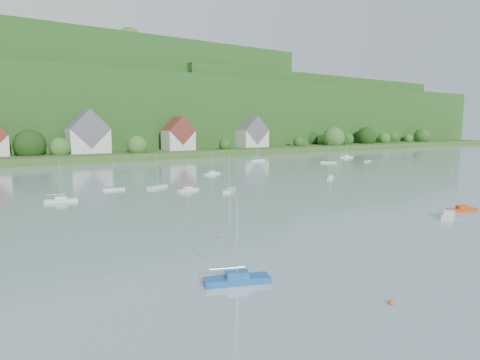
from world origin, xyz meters
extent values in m
cube|color=#2A4F1D|center=(0.00, 200.00, 1.50)|extent=(600.00, 60.00, 3.00)
cube|color=#1D4215|center=(0.00, 275.00, 20.00)|extent=(620.00, 160.00, 40.00)
cube|color=#1D4215|center=(10.00, 270.00, 28.00)|extent=(240.00, 130.00, 60.00)
cube|color=#1D4215|center=(160.00, 255.00, 22.00)|extent=(200.00, 110.00, 48.00)
sphere|color=#1B4715|center=(218.82, 196.52, 6.33)|extent=(10.24, 10.24, 10.24)
sphere|color=#336A27|center=(141.50, 180.22, 7.19)|extent=(12.88, 12.88, 12.88)
sphere|color=black|center=(139.35, 197.94, 6.40)|extent=(10.46, 10.46, 10.46)
sphere|color=#1B4715|center=(118.43, 184.90, 5.10)|extent=(6.45, 6.45, 6.45)
sphere|color=#336A27|center=(228.18, 189.87, 5.07)|extent=(6.37, 6.37, 6.37)
sphere|color=black|center=(152.01, 194.00, 6.47)|extent=(10.68, 10.68, 10.68)
sphere|color=black|center=(177.90, 186.42, 7.18)|extent=(12.85, 12.85, 12.85)
sphere|color=#336A27|center=(-6.80, 183.88, 5.66)|extent=(8.19, 8.19, 8.19)
sphere|color=#336A27|center=(153.96, 190.35, 6.41)|extent=(10.50, 10.50, 10.50)
sphere|color=black|center=(152.76, 184.28, 5.62)|extent=(8.05, 8.05, 8.05)
sphere|color=#336A27|center=(46.85, 192.08, 6.95)|extent=(12.16, 12.16, 12.16)
sphere|color=#336A27|center=(22.99, 179.93, 5.84)|extent=(8.73, 8.73, 8.73)
sphere|color=#1B4715|center=(198.64, 187.75, 5.51)|extent=(7.74, 7.74, 7.74)
sphere|color=#1B4715|center=(159.04, 186.11, 5.87)|extent=(8.84, 8.84, 8.84)
sphere|color=#1B4715|center=(235.86, 184.24, 6.67)|extent=(11.28, 11.28, 11.28)
sphere|color=#1B4715|center=(67.84, 181.69, 5.03)|extent=(6.24, 6.24, 6.24)
sphere|color=black|center=(89.43, 194.54, 5.65)|extent=(8.16, 8.16, 8.16)
sphere|color=#336A27|center=(144.77, 192.32, 5.63)|extent=(8.09, 8.09, 8.09)
sphere|color=#336A27|center=(197.13, 187.30, 5.65)|extent=(8.14, 8.14, 8.14)
sphere|color=black|center=(-17.00, 186.36, 6.87)|extent=(11.92, 11.92, 11.92)
sphere|color=#1B4715|center=(39.50, 255.03, 60.25)|extent=(12.83, 12.83, 12.83)
sphere|color=#1B4715|center=(1.11, 279.65, 60.23)|extent=(12.73, 12.73, 12.73)
sphere|color=#1B4715|center=(83.40, 244.53, 60.01)|extent=(11.50, 11.50, 11.50)
sphere|color=#1B4715|center=(60.71, 274.89, 60.56)|extent=(14.65, 14.65, 14.65)
sphere|color=#336A27|center=(39.25, 231.29, 60.09)|extent=(11.95, 11.95, 11.95)
sphere|color=#1B4715|center=(119.44, 238.58, 59.71)|extent=(9.76, 9.76, 9.76)
sphere|color=black|center=(-3.47, 243.31, 59.44)|extent=(8.21, 8.21, 8.21)
sphere|color=#336A27|center=(114.51, 242.98, 59.58)|extent=(9.00, 9.00, 9.00)
sphere|color=#1B4715|center=(101.03, 257.97, 59.41)|extent=(8.03, 8.03, 8.03)
sphere|color=#336A27|center=(176.64, 258.30, 47.67)|extent=(9.52, 9.52, 9.52)
sphere|color=#336A27|center=(233.20, 259.00, 47.60)|extent=(9.12, 9.12, 9.12)
sphere|color=#336A27|center=(100.48, 258.36, 48.62)|extent=(14.97, 14.97, 14.97)
sphere|color=black|center=(161.92, 228.86, 47.32)|extent=(7.52, 7.52, 7.52)
sphere|color=#1B4715|center=(78.67, 255.82, 47.71)|extent=(9.78, 9.78, 9.78)
sphere|color=#1B4715|center=(119.68, 254.71, 48.10)|extent=(12.02, 12.02, 12.02)
sphere|color=black|center=(137.90, 236.02, 48.02)|extent=(11.57, 11.57, 11.57)
sphere|color=#1B4715|center=(122.43, 222.73, 48.21)|extent=(12.65, 12.65, 12.65)
sphere|color=#336A27|center=(142.64, 228.37, 47.45)|extent=(8.28, 8.28, 8.28)
sphere|color=black|center=(167.90, 264.31, 47.31)|extent=(7.47, 7.47, 7.47)
sphere|color=#336A27|center=(99.14, 247.22, 47.66)|extent=(9.48, 9.48, 9.48)
sphere|color=black|center=(189.44, 271.22, 41.48)|extent=(8.43, 8.43, 8.43)
sphere|color=black|center=(182.06, 244.68, 42.37)|extent=(13.54, 13.54, 13.54)
sphere|color=black|center=(118.67, 252.35, 42.64)|extent=(15.08, 15.08, 15.08)
sphere|color=#336A27|center=(108.41, 268.02, 42.80)|extent=(15.99, 15.99, 15.99)
sphere|color=black|center=(-3.70, 272.21, 42.75)|extent=(15.72, 15.72, 15.72)
sphere|color=#336A27|center=(218.40, 301.50, 42.48)|extent=(14.17, 14.17, 14.17)
sphere|color=#1B4715|center=(10.88, 267.92, 41.84)|extent=(10.54, 10.54, 10.54)
sphere|color=black|center=(233.10, 233.99, 42.47)|extent=(14.14, 14.14, 14.14)
cube|color=beige|center=(5.00, 188.00, 8.00)|extent=(16.00, 11.00, 10.00)
cube|color=#595960|center=(5.00, 188.00, 13.00)|extent=(16.00, 11.44, 16.00)
cube|color=beige|center=(45.00, 186.00, 7.50)|extent=(13.00, 10.00, 9.00)
cube|color=maroon|center=(45.00, 186.00, 12.00)|extent=(13.00, 10.40, 13.00)
cube|color=beige|center=(90.00, 190.00, 7.50)|extent=(15.00, 10.00, 9.00)
cube|color=#595960|center=(90.00, 190.00, 12.00)|extent=(15.00, 10.40, 15.00)
cube|color=#134D96|center=(-18.70, 40.72, 0.30)|extent=(6.15, 3.65, 0.59)
cube|color=#134D96|center=(-18.70, 40.72, 0.84)|extent=(2.36, 1.82, 0.50)
cylinder|color=silver|center=(-18.70, 40.72, 4.31)|extent=(0.10, 0.10, 7.43)
cylinder|color=silver|center=(-19.54, 41.03, 1.49)|extent=(3.09, 1.23, 0.08)
cube|color=silver|center=(23.42, 44.77, 0.30)|extent=(6.11, 4.13, 0.60)
cube|color=silver|center=(23.42, 44.77, 0.85)|extent=(2.40, 1.97, 0.50)
cylinder|color=silver|center=(23.42, 44.77, 4.34)|extent=(0.10, 0.10, 7.47)
cylinder|color=silver|center=(22.61, 44.38, 1.50)|extent=(2.99, 1.52, 0.08)
cube|color=#C1400E|center=(30.19, 46.24, 0.25)|extent=(5.24, 3.09, 0.51)
cube|color=#C1400E|center=(30.19, 46.24, 0.76)|extent=(2.01, 1.55, 0.50)
cylinder|color=silver|center=(30.19, 46.24, 3.67)|extent=(0.10, 0.10, 6.32)
cylinder|color=silver|center=(29.47, 46.51, 1.41)|extent=(2.64, 1.04, 0.08)
sphere|color=#CC4D1A|center=(-10.89, 30.16, 0.00)|extent=(0.48, 0.48, 0.48)
sphere|color=#CC4D1A|center=(-12.16, 54.86, 0.00)|extent=(0.41, 0.41, 0.41)
cube|color=silver|center=(104.16, 137.14, 0.29)|extent=(5.81, 4.02, 0.57)
cube|color=silver|center=(104.16, 137.14, 0.82)|extent=(2.29, 1.91, 0.50)
cylinder|color=silver|center=(104.16, 137.14, 4.14)|extent=(0.10, 0.10, 7.14)
cylinder|color=silver|center=(103.40, 137.53, 1.47)|extent=(2.83, 1.50, 0.08)
cube|color=silver|center=(9.10, 85.53, 0.30)|extent=(5.36, 5.38, 0.59)
cylinder|color=silver|center=(9.10, 85.53, 4.30)|extent=(0.10, 0.10, 7.42)
cylinder|color=silver|center=(8.47, 84.90, 1.49)|extent=(2.36, 2.37, 0.08)
cube|color=silver|center=(61.69, 145.84, 0.31)|extent=(6.35, 2.92, 0.61)
cylinder|color=silver|center=(61.69, 145.84, 4.45)|extent=(0.10, 0.10, 7.67)
cylinder|color=silver|center=(60.79, 145.65, 1.51)|extent=(3.32, 0.76, 0.08)
cube|color=silver|center=(43.53, 88.66, 0.23)|extent=(4.58, 3.80, 0.47)
cube|color=silver|center=(43.53, 88.66, 0.72)|extent=(1.87, 1.70, 0.50)
cylinder|color=silver|center=(43.53, 88.66, 3.40)|extent=(0.10, 0.10, 5.86)
cylinder|color=silver|center=(42.95, 88.25, 1.37)|extent=(2.14, 1.57, 0.08)
cube|color=silver|center=(-11.36, 101.25, 0.23)|extent=(4.76, 1.78, 0.46)
cylinder|color=silver|center=(-11.36, 101.25, 3.37)|extent=(0.10, 0.10, 5.81)
cylinder|color=silver|center=(-12.06, 101.33, 1.36)|extent=(2.55, 0.35, 0.08)
cube|color=silver|center=(-1.98, 99.01, 0.28)|extent=(5.66, 4.01, 0.56)
cylinder|color=silver|center=(-1.98, 99.01, 4.05)|extent=(0.10, 0.10, 6.98)
cylinder|color=silver|center=(-2.72, 98.62, 1.46)|extent=(2.75, 1.51, 0.08)
cube|color=silver|center=(1.82, 91.02, 0.26)|extent=(5.32, 2.65, 0.51)
cube|color=silver|center=(1.82, 91.02, 0.76)|extent=(1.99, 1.42, 0.50)
cylinder|color=silver|center=(1.82, 91.02, 3.72)|extent=(0.10, 0.10, 6.41)
cylinder|color=silver|center=(1.07, 90.83, 1.41)|extent=(2.75, 0.77, 0.08)
cube|color=silver|center=(-23.83, 92.60, 0.29)|extent=(6.06, 2.78, 0.59)
cube|color=silver|center=(-23.83, 92.60, 0.84)|extent=(2.24, 1.53, 0.50)
cylinder|color=silver|center=(-23.83, 92.60, 4.24)|extent=(0.10, 0.10, 7.32)
cylinder|color=silver|center=(-24.69, 92.78, 1.49)|extent=(3.17, 0.72, 0.08)
cube|color=silver|center=(58.53, 143.24, 0.28)|extent=(5.80, 2.04, 0.57)
cylinder|color=silver|center=(58.53, 143.24, 4.13)|extent=(0.10, 0.10, 7.12)
cylinder|color=silver|center=(57.68, 143.18, 1.47)|extent=(3.13, 0.33, 0.08)
cube|color=silver|center=(78.10, 122.76, 0.30)|extent=(5.25, 5.62, 0.60)
cylinder|color=silver|center=(78.10, 122.76, 4.36)|extent=(0.10, 0.10, 7.52)
cylinder|color=silver|center=(77.50, 123.44, 1.50)|extent=(2.25, 2.53, 0.08)
cube|color=silver|center=(22.02, 115.44, 0.26)|extent=(5.36, 2.35, 0.52)
cube|color=silver|center=(22.02, 115.44, 0.77)|extent=(1.97, 1.32, 0.50)
cylinder|color=silver|center=(22.02, 115.44, 3.76)|extent=(0.10, 0.10, 6.48)
cylinder|color=silver|center=(21.25, 115.30, 1.42)|extent=(2.82, 0.59, 0.08)
cube|color=silver|center=(95.29, 118.26, 0.25)|extent=(5.16, 3.10, 0.50)
cylinder|color=silver|center=(95.29, 118.26, 3.62)|extent=(0.10, 0.10, 6.25)
cylinder|color=silver|center=(94.59, 117.99, 1.40)|extent=(2.59, 1.06, 0.08)
camera|label=1|loc=(-38.52, 10.85, 14.17)|focal=30.88mm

